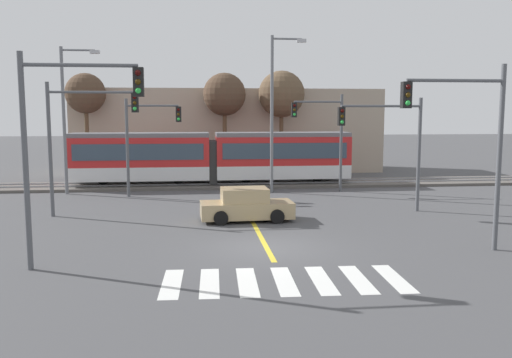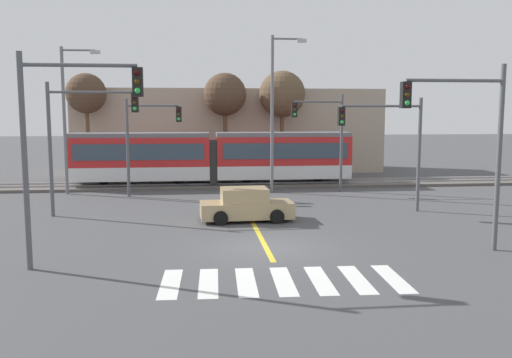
# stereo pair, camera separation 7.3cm
# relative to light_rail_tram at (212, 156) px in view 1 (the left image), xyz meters

# --- Properties ---
(ground_plane) EXTENTS (200.00, 200.00, 0.00)m
(ground_plane) POSITION_rel_light_rail_tram_xyz_m (1.39, -17.17, -2.05)
(ground_plane) COLOR #474749
(track_bed) EXTENTS (120.00, 4.00, 0.18)m
(track_bed) POSITION_rel_light_rail_tram_xyz_m (1.39, 0.01, -1.96)
(track_bed) COLOR #56514C
(track_bed) RESTS_ON ground
(rail_near) EXTENTS (120.00, 0.08, 0.10)m
(rail_near) POSITION_rel_light_rail_tram_xyz_m (1.39, -0.71, -1.82)
(rail_near) COLOR #939399
(rail_near) RESTS_ON track_bed
(rail_far) EXTENTS (120.00, 0.08, 0.10)m
(rail_far) POSITION_rel_light_rail_tram_xyz_m (1.39, 0.73, -1.82)
(rail_far) COLOR #939399
(rail_far) RESTS_ON track_bed
(light_rail_tram) EXTENTS (18.50, 2.64, 3.43)m
(light_rail_tram) POSITION_rel_light_rail_tram_xyz_m (0.00, 0.00, 0.00)
(light_rail_tram) COLOR silver
(light_rail_tram) RESTS_ON track_bed
(crosswalk_stripe_0) EXTENTS (0.66, 2.82, 0.01)m
(crosswalk_stripe_0) POSITION_rel_light_rail_tram_xyz_m (-1.90, -21.02, -2.04)
(crosswalk_stripe_0) COLOR silver
(crosswalk_stripe_0) RESTS_ON ground
(crosswalk_stripe_1) EXTENTS (0.66, 2.82, 0.01)m
(crosswalk_stripe_1) POSITION_rel_light_rail_tram_xyz_m (-0.80, -21.06, -2.04)
(crosswalk_stripe_1) COLOR silver
(crosswalk_stripe_1) RESTS_ON ground
(crosswalk_stripe_2) EXTENTS (0.66, 2.82, 0.01)m
(crosswalk_stripe_2) POSITION_rel_light_rail_tram_xyz_m (0.30, -21.10, -2.04)
(crosswalk_stripe_2) COLOR silver
(crosswalk_stripe_2) RESTS_ON ground
(crosswalk_stripe_3) EXTENTS (0.66, 2.82, 0.01)m
(crosswalk_stripe_3) POSITION_rel_light_rail_tram_xyz_m (1.39, -21.14, -2.04)
(crosswalk_stripe_3) COLOR silver
(crosswalk_stripe_3) RESTS_ON ground
(crosswalk_stripe_4) EXTENTS (0.66, 2.82, 0.01)m
(crosswalk_stripe_4) POSITION_rel_light_rail_tram_xyz_m (2.49, -21.18, -2.04)
(crosswalk_stripe_4) COLOR silver
(crosswalk_stripe_4) RESTS_ON ground
(crosswalk_stripe_5) EXTENTS (0.66, 2.82, 0.01)m
(crosswalk_stripe_5) POSITION_rel_light_rail_tram_xyz_m (3.59, -21.21, -2.04)
(crosswalk_stripe_5) COLOR silver
(crosswalk_stripe_5) RESTS_ON ground
(crosswalk_stripe_6) EXTENTS (0.66, 2.82, 0.01)m
(crosswalk_stripe_6) POSITION_rel_light_rail_tram_xyz_m (4.69, -21.25, -2.04)
(crosswalk_stripe_6) COLOR silver
(crosswalk_stripe_6) RESTS_ON ground
(lane_centre_line) EXTENTS (0.20, 17.14, 0.01)m
(lane_centre_line) POSITION_rel_light_rail_tram_xyz_m (1.39, -10.57, -2.05)
(lane_centre_line) COLOR gold
(lane_centre_line) RESTS_ON ground
(sedan_crossing) EXTENTS (4.26, 2.04, 1.52)m
(sedan_crossing) POSITION_rel_light_rail_tram_xyz_m (1.13, -12.07, -1.35)
(sedan_crossing) COLOR tan
(sedan_crossing) RESTS_ON ground
(traffic_light_near_left) EXTENTS (3.75, 0.38, 6.77)m
(traffic_light_near_left) POSITION_rel_light_rail_tram_xyz_m (-5.22, -19.07, 2.41)
(traffic_light_near_left) COLOR #515459
(traffic_light_near_left) RESTS_ON ground
(traffic_light_mid_right) EXTENTS (4.25, 0.38, 5.66)m
(traffic_light_mid_right) POSITION_rel_light_rail_tram_xyz_m (8.43, -10.57, 1.75)
(traffic_light_mid_right) COLOR #515459
(traffic_light_mid_right) RESTS_ON ground
(traffic_light_far_right) EXTENTS (3.25, 0.38, 6.06)m
(traffic_light_far_right) POSITION_rel_light_rail_tram_xyz_m (6.85, -3.40, 1.91)
(traffic_light_far_right) COLOR #515459
(traffic_light_far_right) RESTS_ON ground
(traffic_light_near_right) EXTENTS (3.75, 0.38, 6.61)m
(traffic_light_near_right) POSITION_rel_light_rail_tram_xyz_m (8.35, -18.40, 2.24)
(traffic_light_near_right) COLOR #515459
(traffic_light_near_right) RESTS_ON ground
(traffic_light_far_left) EXTENTS (3.25, 0.38, 5.74)m
(traffic_light_far_left) POSITION_rel_light_rail_tram_xyz_m (-4.00, -4.15, 1.74)
(traffic_light_far_left) COLOR #515459
(traffic_light_far_left) RESTS_ON ground
(traffic_light_mid_left) EXTENTS (4.25, 0.38, 6.36)m
(traffic_light_mid_left) POSITION_rel_light_rail_tram_xyz_m (-6.57, -9.98, 2.16)
(traffic_light_mid_left) COLOR #515459
(traffic_light_mid_left) RESTS_ON ground
(street_lamp_west) EXTENTS (2.33, 0.28, 8.82)m
(street_lamp_west) POSITION_rel_light_rail_tram_xyz_m (-8.75, -2.63, 2.96)
(street_lamp_west) COLOR slate
(street_lamp_west) RESTS_ON ground
(street_lamp_centre) EXTENTS (2.18, 0.28, 9.56)m
(street_lamp_centre) POSITION_rel_light_rail_tram_xyz_m (3.73, -3.34, 3.32)
(street_lamp_centre) COLOR slate
(street_lamp_centre) RESTS_ON ground
(bare_tree_far_west) EXTENTS (2.99, 2.99, 7.86)m
(bare_tree_far_west) POSITION_rel_light_rail_tram_xyz_m (-9.20, 5.45, 4.24)
(bare_tree_far_west) COLOR brown
(bare_tree_far_west) RESTS_ON ground
(bare_tree_west) EXTENTS (3.28, 3.28, 7.97)m
(bare_tree_west) POSITION_rel_light_rail_tram_xyz_m (1.15, 5.56, 4.22)
(bare_tree_west) COLOR brown
(bare_tree_west) RESTS_ON ground
(bare_tree_east) EXTENTS (3.61, 3.61, 8.18)m
(bare_tree_east) POSITION_rel_light_rail_tram_xyz_m (5.60, 5.69, 4.28)
(bare_tree_east) COLOR brown
(bare_tree_east) RESTS_ON ground
(building_backdrop_far) EXTENTS (25.18, 6.00, 6.85)m
(building_backdrop_far) POSITION_rel_light_rail_tram_xyz_m (1.73, 9.76, 1.38)
(building_backdrop_far) COLOR tan
(building_backdrop_far) RESTS_ON ground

